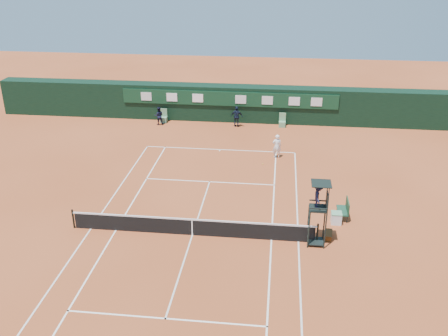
# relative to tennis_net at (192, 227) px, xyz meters

# --- Properties ---
(ground) EXTENTS (90.00, 90.00, 0.00)m
(ground) POSITION_rel_tennis_net_xyz_m (0.00, 0.00, -0.51)
(ground) COLOR #AC4F28
(ground) RESTS_ON ground
(court_lines) EXTENTS (11.05, 23.85, 0.01)m
(court_lines) POSITION_rel_tennis_net_xyz_m (0.00, 0.00, -0.50)
(court_lines) COLOR silver
(court_lines) RESTS_ON ground
(tennis_net) EXTENTS (12.90, 0.10, 1.10)m
(tennis_net) POSITION_rel_tennis_net_xyz_m (0.00, 0.00, 0.00)
(tennis_net) COLOR black
(tennis_net) RESTS_ON ground
(back_wall) EXTENTS (40.00, 1.65, 3.00)m
(back_wall) POSITION_rel_tennis_net_xyz_m (0.00, 18.74, 1.00)
(back_wall) COLOR black
(back_wall) RESTS_ON ground
(linesman_chair_left) EXTENTS (0.55, 0.50, 1.15)m
(linesman_chair_left) POSITION_rel_tennis_net_xyz_m (-5.50, 17.48, -0.19)
(linesman_chair_left) COLOR #5D8E6A
(linesman_chair_left) RESTS_ON ground
(linesman_chair_right) EXTENTS (0.55, 0.50, 1.15)m
(linesman_chair_right) POSITION_rel_tennis_net_xyz_m (4.50, 17.48, -0.19)
(linesman_chair_right) COLOR #5F9166
(linesman_chair_right) RESTS_ON ground
(umpire_chair) EXTENTS (0.96, 0.95, 3.42)m
(umpire_chair) POSITION_rel_tennis_net_xyz_m (6.31, -0.09, 1.95)
(umpire_chair) COLOR black
(umpire_chair) RESTS_ON ground
(player_bench) EXTENTS (0.55, 1.20, 1.10)m
(player_bench) POSITION_rel_tennis_net_xyz_m (8.03, 2.72, 0.09)
(player_bench) COLOR #193E2C
(player_bench) RESTS_ON ground
(tennis_bag) EXTENTS (0.47, 0.88, 0.32)m
(tennis_bag) POSITION_rel_tennis_net_xyz_m (7.02, 0.54, -0.35)
(tennis_bag) COLOR black
(tennis_bag) RESTS_ON ground
(cooler) EXTENTS (0.57, 0.57, 0.65)m
(cooler) POSITION_rel_tennis_net_xyz_m (7.54, 2.09, -0.18)
(cooler) COLOR white
(cooler) RESTS_ON ground
(tennis_ball) EXTENTS (0.07, 0.07, 0.07)m
(tennis_ball) POSITION_rel_tennis_net_xyz_m (3.26, 9.54, -0.48)
(tennis_ball) COLOR #C9D932
(tennis_ball) RESTS_ON ground
(player) EXTENTS (0.69, 0.51, 1.73)m
(player) POSITION_rel_tennis_net_xyz_m (4.16, 10.88, 0.35)
(player) COLOR white
(player) RESTS_ON ground
(ball_kid_left) EXTENTS (0.85, 0.72, 1.53)m
(ball_kid_left) POSITION_rel_tennis_net_xyz_m (-5.74, 16.85, 0.26)
(ball_kid_left) COLOR black
(ball_kid_left) RESTS_ON ground
(ball_kid_right) EXTENTS (1.05, 0.50, 1.75)m
(ball_kid_right) POSITION_rel_tennis_net_xyz_m (0.76, 17.05, 0.36)
(ball_kid_right) COLOR black
(ball_kid_right) RESTS_ON ground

